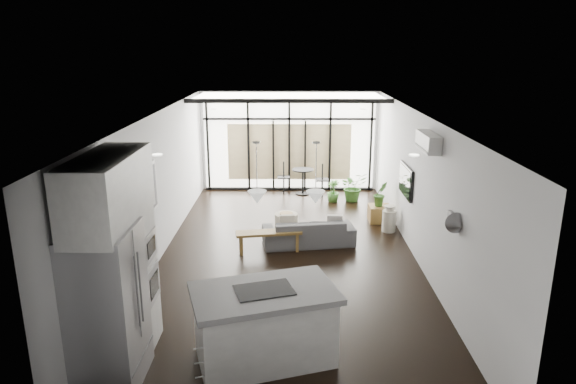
{
  "coord_description": "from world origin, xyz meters",
  "views": [
    {
      "loc": [
        0.07,
        -9.37,
        4.02
      ],
      "look_at": [
        0.0,
        0.3,
        1.25
      ],
      "focal_mm": 32.0,
      "sensor_mm": 36.0,
      "label": 1
    }
  ],
  "objects_px": {
    "console_bench": "(269,241)",
    "pouf": "(286,223)",
    "island": "(265,325)",
    "tv": "(406,181)",
    "fridge": "(106,307)",
    "sofa": "(309,227)",
    "milk_can": "(389,218)"
  },
  "relations": [
    {
      "from": "fridge",
      "to": "sofa",
      "type": "relative_size",
      "value": 1.05
    },
    {
      "from": "pouf",
      "to": "tv",
      "type": "bearing_deg",
      "value": -10.31
    },
    {
      "from": "fridge",
      "to": "tv",
      "type": "bearing_deg",
      "value": 46.44
    },
    {
      "from": "pouf",
      "to": "milk_can",
      "type": "relative_size",
      "value": 0.86
    },
    {
      "from": "island",
      "to": "tv",
      "type": "bearing_deg",
      "value": 40.84
    },
    {
      "from": "sofa",
      "to": "milk_can",
      "type": "xyz_separation_m",
      "value": [
        1.83,
        0.78,
        -0.07
      ]
    },
    {
      "from": "console_bench",
      "to": "tv",
      "type": "xyz_separation_m",
      "value": [
        2.85,
        0.7,
        1.09
      ]
    },
    {
      "from": "island",
      "to": "tv",
      "type": "xyz_separation_m",
      "value": [
        2.74,
        4.42,
        0.8
      ]
    },
    {
      "from": "console_bench",
      "to": "tv",
      "type": "height_order",
      "value": "tv"
    },
    {
      "from": "sofa",
      "to": "tv",
      "type": "xyz_separation_m",
      "value": [
        2.04,
        0.3,
        0.93
      ]
    },
    {
      "from": "console_bench",
      "to": "milk_can",
      "type": "bearing_deg",
      "value": 15.01
    },
    {
      "from": "island",
      "to": "sofa",
      "type": "relative_size",
      "value": 0.97
    },
    {
      "from": "sofa",
      "to": "milk_can",
      "type": "height_order",
      "value": "sofa"
    },
    {
      "from": "pouf",
      "to": "tv",
      "type": "distance_m",
      "value": 2.77
    },
    {
      "from": "island",
      "to": "sofa",
      "type": "height_order",
      "value": "island"
    },
    {
      "from": "fridge",
      "to": "milk_can",
      "type": "relative_size",
      "value": 3.29
    },
    {
      "from": "island",
      "to": "console_bench",
      "type": "distance_m",
      "value": 3.73
    },
    {
      "from": "fridge",
      "to": "sofa",
      "type": "xyz_separation_m",
      "value": [
        2.58,
        4.55,
        -0.62
      ]
    },
    {
      "from": "console_bench",
      "to": "tv",
      "type": "bearing_deg",
      "value": 4.65
    },
    {
      "from": "sofa",
      "to": "pouf",
      "type": "height_order",
      "value": "sofa"
    },
    {
      "from": "island",
      "to": "tv",
      "type": "relative_size",
      "value": 1.67
    },
    {
      "from": "console_bench",
      "to": "pouf",
      "type": "relative_size",
      "value": 2.55
    },
    {
      "from": "console_bench",
      "to": "fridge",
      "type": "bearing_deg",
      "value": -122.16
    },
    {
      "from": "console_bench",
      "to": "milk_can",
      "type": "distance_m",
      "value": 2.89
    },
    {
      "from": "tv",
      "to": "island",
      "type": "bearing_deg",
      "value": -121.79
    },
    {
      "from": "pouf",
      "to": "milk_can",
      "type": "xyz_separation_m",
      "value": [
        2.3,
        0.03,
        0.09
      ]
    },
    {
      "from": "island",
      "to": "sofa",
      "type": "distance_m",
      "value": 4.18
    },
    {
      "from": "island",
      "to": "fridge",
      "type": "height_order",
      "value": "fridge"
    },
    {
      "from": "sofa",
      "to": "tv",
      "type": "height_order",
      "value": "tv"
    },
    {
      "from": "island",
      "to": "pouf",
      "type": "relative_size",
      "value": 3.56
    },
    {
      "from": "console_bench",
      "to": "tv",
      "type": "distance_m",
      "value": 3.13
    },
    {
      "from": "island",
      "to": "tv",
      "type": "distance_m",
      "value": 5.26
    }
  ]
}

